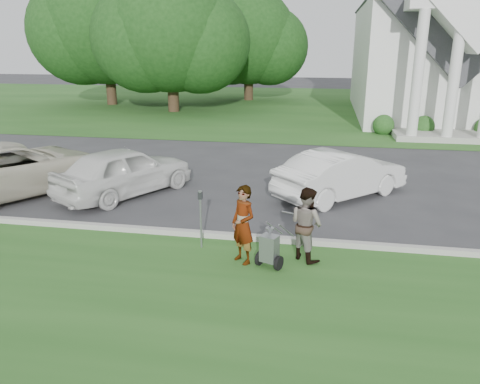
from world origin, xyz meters
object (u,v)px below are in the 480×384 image
(tree_left, at_px, (170,35))
(person_left, at_px, (243,225))
(person_right, at_px, (306,224))
(parking_meter_near, at_px, (201,212))
(car_a, at_px, (14,168))
(car_d, at_px, (341,174))
(tree_far, at_px, (106,28))
(car_b, at_px, (125,171))
(tree_back, at_px, (249,42))
(striping_cart, at_px, (270,249))
(church, at_px, (437,20))

(tree_left, relative_size, person_left, 6.26)
(tree_left, relative_size, person_right, 6.58)
(tree_left, relative_size, parking_meter_near, 7.74)
(car_a, distance_m, car_d, 10.06)
(tree_far, distance_m, car_d, 27.22)
(person_right, relative_size, car_b, 0.36)
(tree_back, distance_m, striping_cart, 31.53)
(church, distance_m, car_d, 20.36)
(tree_far, xyz_separation_m, striping_cart, (15.49, -25.75, -5.28))
(church, height_order, tree_back, church)
(parking_meter_near, distance_m, car_a, 7.37)
(person_left, distance_m, person_right, 1.36)
(tree_back, bearing_deg, person_left, -80.90)
(church, bearing_deg, tree_far, 175.34)
(striping_cart, distance_m, parking_meter_near, 1.85)
(church, relative_size, parking_meter_near, 17.55)
(church, height_order, car_b, church)
(tree_left, height_order, tree_far, tree_far)
(tree_far, relative_size, car_b, 2.60)
(tree_far, bearing_deg, person_left, -59.81)
(tree_back, height_order, car_d, tree_back)
(church, relative_size, car_d, 5.50)
(church, bearing_deg, person_right, -106.26)
(tree_left, distance_m, striping_cart, 25.09)
(tree_back, bearing_deg, car_d, -74.63)
(person_left, bearing_deg, car_a, -164.26)
(person_right, bearing_deg, tree_back, -35.50)
(car_a, bearing_deg, parking_meter_near, -172.05)
(church, height_order, car_a, church)
(tree_far, relative_size, car_d, 2.66)
(church, xyz_separation_m, tree_back, (-13.01, 6.87, -1.21))
(tree_left, height_order, person_right, tree_left)
(tree_far, bearing_deg, car_a, -72.19)
(tree_back, xyz_separation_m, car_a, (-2.91, -27.09, -3.91))
(church, distance_m, striping_cart, 25.64)
(tree_far, distance_m, car_b, 24.48)
(car_a, bearing_deg, car_d, -139.98)
(church, xyz_separation_m, car_d, (-5.96, -18.75, -5.22))
(tree_back, height_order, person_right, tree_back)
(striping_cart, bearing_deg, person_right, 58.39)
(tree_back, bearing_deg, striping_cart, -79.88)
(tree_back, bearing_deg, car_b, -88.94)
(tree_back, distance_m, car_b, 26.86)
(tree_far, relative_size, striping_cart, 10.39)
(tree_left, relative_size, car_d, 2.42)
(person_right, bearing_deg, parking_meter_near, 38.95)
(tree_left, bearing_deg, person_left, -68.51)
(person_left, bearing_deg, striping_cart, 26.78)
(parking_meter_near, bearing_deg, car_b, 133.81)
(tree_far, distance_m, person_left, 30.03)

